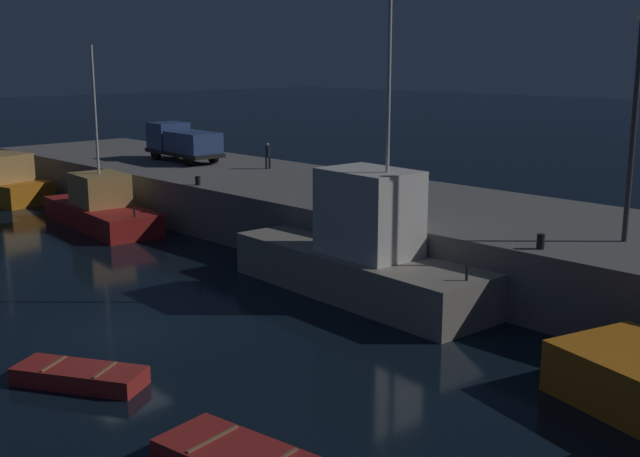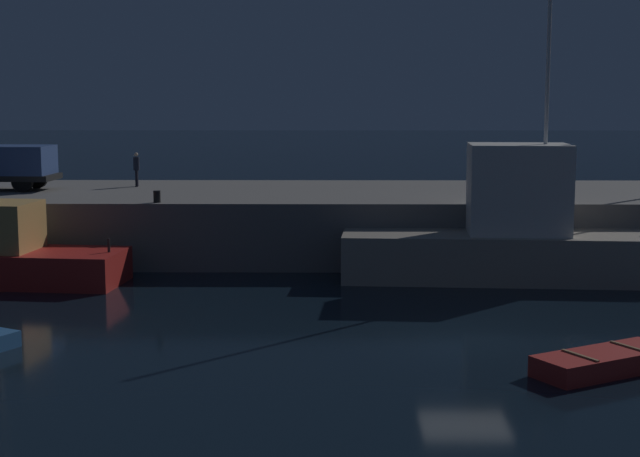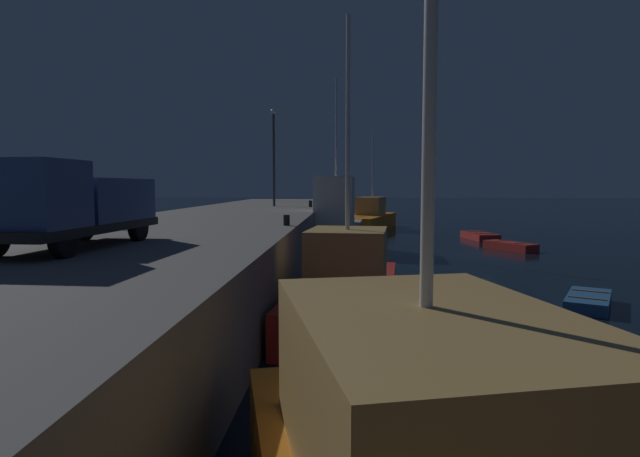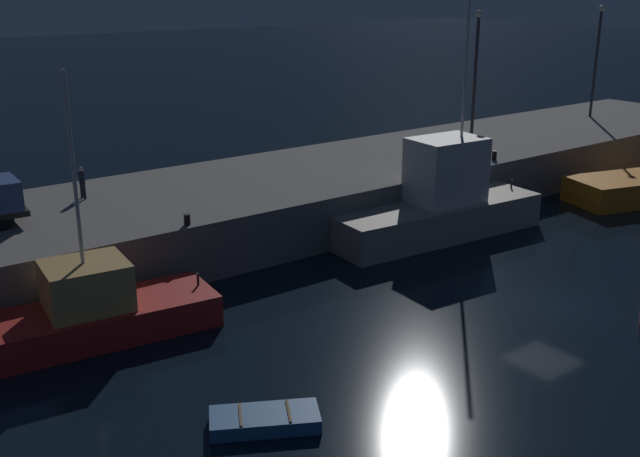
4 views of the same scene
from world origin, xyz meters
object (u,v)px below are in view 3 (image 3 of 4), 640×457
Objects in this scene: lamp_post_west at (274,150)px; fishing_boat_blue at (368,219)px; dinghy_red_small at (510,246)px; lamp_post_east at (274,160)px; fishing_boat_white at (347,288)px; bollard_central at (287,220)px; fishing_boat_orange at (334,226)px; dockworker at (118,207)px; dinghy_orange_near at (588,301)px; rowboat_white_mid at (480,236)px; utility_truck at (72,204)px; bollard_west at (310,204)px.

fishing_boat_blue is at bearing -45.63° from lamp_post_west.
lamp_post_east is (23.09, 19.66, 7.14)m from dinghy_red_small.
lamp_post_east is (42.21, 8.34, 6.37)m from fishing_boat_white.
fishing_boat_orange is at bearing -7.59° from bollard_central.
dockworker is at bearing 69.83° from fishing_boat_white.
fishing_boat_white is at bearing 102.99° from dinghy_orange_near.
dinghy_red_small is (17.08, -2.51, 0.04)m from dinghy_orange_near.
fishing_boat_blue is 18.45m from dinghy_red_small.
fishing_boat_orange reaches higher than rowboat_white_mid.
lamp_post_west reaches higher than dinghy_red_small.
bollard_central is (-36.69, -5.68, -4.49)m from lamp_post_east.
bollard_central is (-13.60, 13.98, 2.65)m from dinghy_red_small.
rowboat_white_mid is at bearing -134.99° from fishing_boat_blue.
bollard_central is at bearing 25.78° from fishing_boat_white.
lamp_post_east is at bearing -1.39° from dockworker.
dinghy_red_small is 0.48× the size of lamp_post_west.
lamp_post_east is at bearing 50.56° from rowboat_white_mid.
fishing_boat_orange reaches higher than fishing_boat_white.
lamp_post_east reaches higher than dinghy_red_small.
utility_truck is (-29.30, 18.71, 3.66)m from rowboat_white_mid.
rowboat_white_mid is at bearing -92.14° from lamp_post_west.
lamp_post_west is (0.64, 17.29, 7.20)m from rowboat_white_mid.
lamp_post_east is (15.96, 19.40, 7.14)m from rowboat_white_mid.
dinghy_red_small is at bearing -45.79° from bollard_central.
rowboat_white_mid is at bearing -5.30° from dinghy_orange_near.
dinghy_red_small is at bearing -88.70° from fishing_boat_orange.
fishing_boat_white is 1.57× the size of utility_truck.
fishing_boat_blue is 35.19m from fishing_boat_white.
lamp_post_east reaches higher than dockworker.
rowboat_white_mid is 18.74m from lamp_post_west.
lamp_post_west is at bearing -172.15° from lamp_post_east.
dinghy_orange_near is at bearing -150.01° from fishing_boat_orange.
rowboat_white_mid is at bearing -33.49° from bollard_central.
bollard_west is (-16.83, -5.34, -4.45)m from lamp_post_east.
fishing_boat_orange is 25.20m from lamp_post_east.
fishing_boat_orange is at bearing -17.16° from utility_truck.
rowboat_white_mid reaches higher than dinghy_red_small.
fishing_boat_white is at bearing -68.25° from utility_truck.
lamp_post_west is at bearing 64.82° from bollard_west.
bollard_west is (23.35, 11.81, 2.72)m from dinghy_orange_near.
lamp_post_west is at bearing 31.17° from dinghy_orange_near.
rowboat_white_mid is at bearing -41.68° from dockworker.
fishing_boat_white is (-35.13, 2.18, -0.05)m from fishing_boat_blue.
lamp_post_east is at bearing 11.18° from fishing_boat_white.
dinghy_orange_near is 6.60× the size of bollard_west.
fishing_boat_blue is 11.20m from bollard_west.
dinghy_red_small is at bearing -40.55° from utility_truck.
utility_truck reaches higher than dinghy_red_small.
fishing_boat_white is 8.73m from utility_truck.
fishing_boat_white is 28.50m from rowboat_white_mid.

